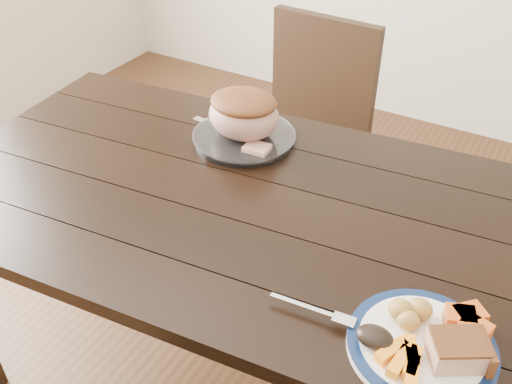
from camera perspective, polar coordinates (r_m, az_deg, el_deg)
The scene contains 15 objects.
ground at distance 2.00m, azimuth -1.78°, elevation -17.73°, with size 4.00×4.00×0.00m, color #472B16.
dining_table at distance 1.52m, azimuth -2.24°, elevation -3.05°, with size 1.68×1.05×0.75m.
chair_far at distance 2.18m, azimuth 5.01°, elevation 6.13°, with size 0.44×0.45×0.93m.
dinner_plate at distance 1.14m, azimuth 16.18°, elevation -14.62°, with size 0.28×0.28×0.02m, color white.
plate_rim at distance 1.14m, azimuth 16.25°, elevation -14.34°, with size 0.28×0.28×0.02m, color #0C1B3D.
serving_platter at distance 1.67m, azimuth -1.20°, elevation 5.41°, with size 0.29×0.29×0.02m, color white.
pork_slice at distance 1.11m, azimuth 19.50°, elevation -14.70°, with size 0.10×0.08×0.04m, color tan.
roasted_potatoes at distance 1.15m, azimuth 15.13°, elevation -11.54°, with size 0.08×0.08×0.04m.
carrot_batons at distance 1.09m, azimuth 14.69°, elevation -15.95°, with size 0.09×0.11×0.02m.
pumpkin_wedges at distance 1.17m, azimuth 20.37°, elevation -12.13°, with size 0.10×0.09×0.04m.
dark_mushroom at distance 1.10m, azimuth 11.80°, elevation -14.01°, with size 0.07×0.05×0.03m, color black.
fork at distance 1.15m, azimuth 6.27°, elevation -11.79°, with size 0.18×0.03×0.00m.
roast_joint at distance 1.64m, azimuth -1.23°, elevation 7.68°, with size 0.21×0.18×0.14m, color tan.
cut_slice at distance 1.59m, azimuth 0.08°, elevation 4.35°, with size 0.07×0.06×0.02m, color tan.
carving_knife at distance 1.68m, azimuth -0.40°, elevation 5.47°, with size 0.32×0.05×0.01m.
Camera 1 is at (0.64, -0.98, 1.62)m, focal length 40.00 mm.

